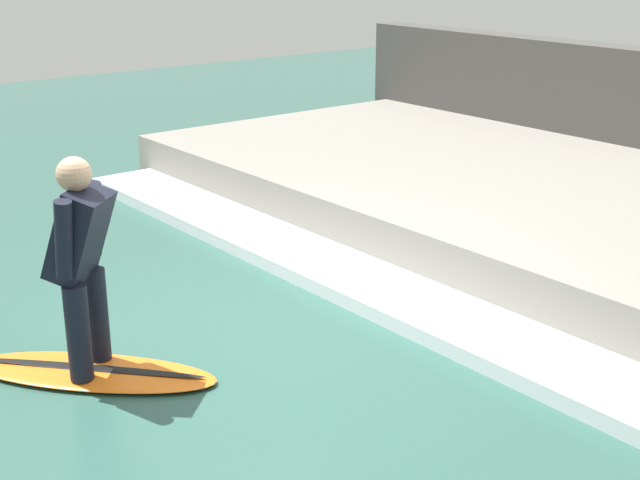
% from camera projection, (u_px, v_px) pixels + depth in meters
% --- Properties ---
extents(ground_plane, '(28.00, 28.00, 0.00)m').
position_uv_depth(ground_plane, '(260.00, 341.00, 6.91)').
color(ground_plane, '#2D564C').
extents(concrete_ledge, '(4.40, 10.41, 0.52)m').
position_uv_depth(concrete_ledge, '(572.00, 215.00, 9.16)').
color(concrete_ledge, gray).
rests_on(concrete_ledge, ground_plane).
extents(wave_foam_crest, '(0.80, 9.89, 0.13)m').
position_uv_depth(wave_foam_crest, '(385.00, 293.00, 7.68)').
color(wave_foam_crest, white).
rests_on(wave_foam_crest, ground_plane).
extents(surfboard_riding, '(1.65, 1.76, 0.07)m').
position_uv_depth(surfboard_riding, '(92.00, 372.00, 6.36)').
color(surfboard_riding, orange).
rests_on(surfboard_riding, ground_plane).
extents(surfer_riding, '(0.59, 0.59, 1.54)m').
position_uv_depth(surfer_riding, '(81.00, 255.00, 6.07)').
color(surfer_riding, black).
rests_on(surfer_riding, surfboard_riding).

